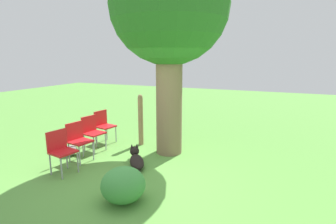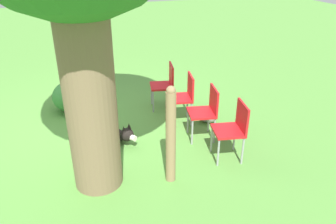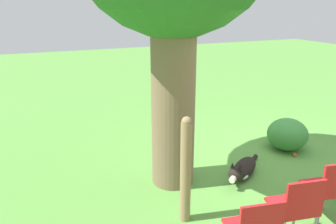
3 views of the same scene
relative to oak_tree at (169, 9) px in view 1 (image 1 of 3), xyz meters
The scene contains 11 objects.
ground_plane 3.71m from the oak_tree, 89.70° to the right, with size 30.00×30.00×0.00m, color #56933D.
oak_tree is the anchor object (origin of this frame).
dog 3.42m from the oak_tree, 107.58° to the right, with size 0.83×1.05×0.38m.
fence_post 2.85m from the oak_tree, 165.27° to the left, with size 0.13×0.13×1.37m.
red_chair_0 3.78m from the oak_tree, 128.09° to the right, with size 0.49×0.51×0.88m.
red_chair_1 3.55m from the oak_tree, 142.16° to the right, with size 0.49×0.51×0.88m.
red_chair_2 3.44m from the oak_tree, 160.42° to the right, with size 0.49×0.51×0.88m.
red_chair_3 3.46m from the oak_tree, behind, with size 0.49×0.51×0.88m.
tennis_ball 4.06m from the oak_tree, 92.61° to the right, with size 0.07×0.07×0.07m.
garden_rock 4.04m from the oak_tree, 151.38° to the right, with size 0.32×0.36×0.24m.
low_shrub 3.90m from the oak_tree, 84.82° to the right, with size 0.73×0.73×0.58m.
Camera 1 is at (2.44, -4.13, 2.32)m, focal length 28.00 mm.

